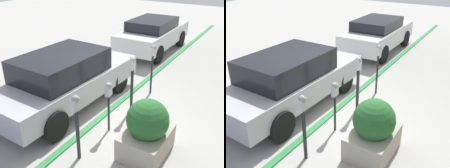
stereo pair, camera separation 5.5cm
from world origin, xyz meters
TOP-DOWN VIEW (x-y plane):
  - ground_plane at (0.00, 0.00)m, footprint 40.00×40.00m
  - curb_strip at (0.00, 0.08)m, footprint 24.50×0.16m
  - parking_meter_nearest at (-1.73, -0.39)m, footprint 0.19×0.16m
  - parking_meter_second at (-0.56, -0.38)m, footprint 0.19×0.16m
  - parking_meter_middle at (0.54, -0.41)m, footprint 0.19×0.17m
  - parking_meter_fourth at (1.77, -0.42)m, footprint 0.18×0.16m
  - planter_box at (-0.83, -1.50)m, footprint 1.18×0.89m
  - parked_car_middle at (-0.14, 1.28)m, footprint 4.65×1.94m
  - parked_car_rear at (5.63, 1.25)m, footprint 4.37×1.85m

SIDE VIEW (x-z plane):
  - ground_plane at x=0.00m, z-range 0.00..0.00m
  - curb_strip at x=0.00m, z-range 0.00..0.04m
  - planter_box at x=-0.83m, z-range -0.05..1.22m
  - parked_car_rear at x=5.63m, z-range 0.07..1.54m
  - parked_car_middle at x=-0.14m, z-range 0.04..1.62m
  - parking_meter_second at x=-0.56m, z-range 0.34..1.63m
  - parking_meter_nearest at x=-1.73m, z-range 0.26..1.75m
  - parking_meter_middle at x=0.54m, z-range 0.27..1.84m
  - parking_meter_fourth at x=1.77m, z-range 0.36..1.91m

